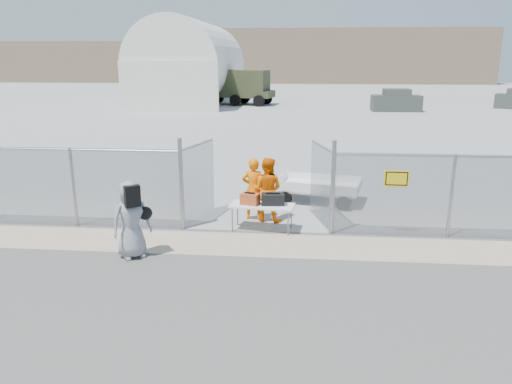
# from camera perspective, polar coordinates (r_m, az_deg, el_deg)

# --- Properties ---
(ground) EXTENTS (160.00, 160.00, 0.00)m
(ground) POSITION_cam_1_polar(r_m,az_deg,el_deg) (11.62, -0.91, -7.85)
(ground) COLOR #514F4F
(tarmac_inside) EXTENTS (160.00, 80.00, 0.01)m
(tarmac_inside) POSITION_cam_1_polar(r_m,az_deg,el_deg) (52.83, 4.05, 10.31)
(tarmac_inside) COLOR #9A9A9A
(tarmac_inside) RESTS_ON ground
(dirt_strip) EXTENTS (44.00, 1.60, 0.01)m
(dirt_strip) POSITION_cam_1_polar(r_m,az_deg,el_deg) (12.54, -0.42, -6.03)
(dirt_strip) COLOR tan
(dirt_strip) RESTS_ON ground
(distant_hills) EXTENTS (140.00, 6.00, 9.00)m
(distant_hills) POSITION_cam_1_polar(r_m,az_deg,el_deg) (88.71, 8.02, 15.12)
(distant_hills) COLOR #7F684F
(distant_hills) RESTS_ON ground
(chain_link_fence) EXTENTS (40.00, 0.20, 2.20)m
(chain_link_fence) POSITION_cam_1_polar(r_m,az_deg,el_deg) (13.14, 0.00, 0.00)
(chain_link_fence) COLOR gray
(chain_link_fence) RESTS_ON ground
(quonset_hangar) EXTENTS (9.00, 18.00, 8.00)m
(quonset_hangar) POSITION_cam_1_polar(r_m,az_deg,el_deg) (51.84, -7.41, 14.55)
(quonset_hangar) COLOR silver
(quonset_hangar) RESTS_ON ground
(folding_table) EXTENTS (1.77, 0.91, 0.72)m
(folding_table) POSITION_cam_1_polar(r_m,az_deg,el_deg) (13.45, 0.69, -2.93)
(folding_table) COLOR white
(folding_table) RESTS_ON ground
(orange_bag) EXTENTS (0.54, 0.43, 0.29)m
(orange_bag) POSITION_cam_1_polar(r_m,az_deg,el_deg) (13.34, -0.70, -0.80)
(orange_bag) COLOR #C34C23
(orange_bag) RESTS_ON folding_table
(black_duffel) EXTENTS (0.64, 0.41, 0.30)m
(black_duffel) POSITION_cam_1_polar(r_m,az_deg,el_deg) (13.32, 1.93, -0.82)
(black_duffel) COLOR black
(black_duffel) RESTS_ON folding_table
(security_worker_left) EXTENTS (0.69, 0.48, 1.80)m
(security_worker_left) POSITION_cam_1_polar(r_m,az_deg,el_deg) (14.19, -0.30, 0.32)
(security_worker_left) COLOR orange
(security_worker_left) RESTS_ON ground
(security_worker_right) EXTENTS (1.04, 0.89, 1.85)m
(security_worker_right) POSITION_cam_1_polar(r_m,az_deg,el_deg) (14.07, 1.26, 0.28)
(security_worker_right) COLOR orange
(security_worker_right) RESTS_ON ground
(visitor) EXTENTS (1.07, 1.00, 1.84)m
(visitor) POSITION_cam_1_polar(r_m,az_deg,el_deg) (11.87, -14.08, -3.07)
(visitor) COLOR gray
(visitor) RESTS_ON ground
(utility_trailer) EXTENTS (3.69, 2.46, 0.82)m
(utility_trailer) POSITION_cam_1_polar(r_m,az_deg,el_deg) (16.17, 7.17, 0.28)
(utility_trailer) COLOR white
(utility_trailer) RESTS_ON ground
(military_truck) EXTENTS (7.22, 3.90, 3.26)m
(military_truck) POSITION_cam_1_polar(r_m,az_deg,el_deg) (48.87, -2.10, 11.85)
(military_truck) COLOR #3A3F24
(military_truck) RESTS_ON ground
(parked_vehicle_near) EXTENTS (4.12, 1.97, 1.84)m
(parked_vehicle_near) POSITION_cam_1_polar(r_m,az_deg,el_deg) (44.56, 15.73, 10.05)
(parked_vehicle_near) COLOR #3D423C
(parked_vehicle_near) RESTS_ON ground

